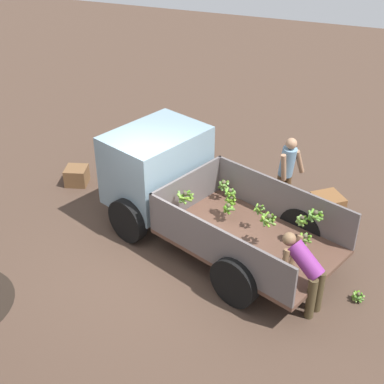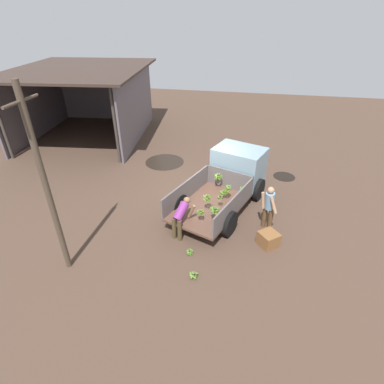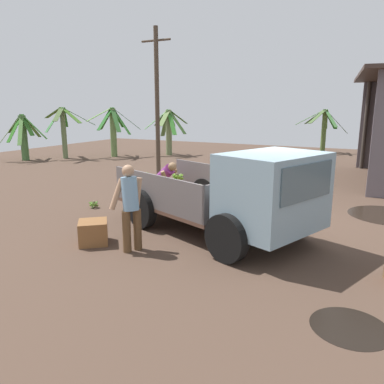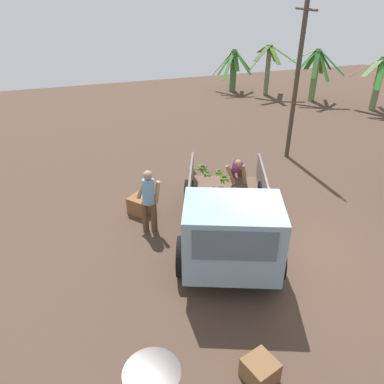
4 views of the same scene
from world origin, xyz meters
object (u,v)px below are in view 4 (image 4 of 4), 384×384
person_foreground_visitor (149,199)px  banana_bunch_on_ground_0 (210,181)px  utility_pole (297,80)px  wooden_crate_1 (260,370)px  person_worker_loading (237,171)px  wooden_crate_0 (141,205)px  cargo_truck (230,228)px  banana_bunch_on_ground_1 (192,170)px

person_foreground_visitor → banana_bunch_on_ground_0: bearing=-24.6°
utility_pole → banana_bunch_on_ground_0: 4.43m
wooden_crate_1 → person_worker_loading: bearing=159.4°
utility_pole → wooden_crate_0: (2.05, -5.76, -2.48)m
wooden_crate_1 → utility_pole: bearing=146.3°
cargo_truck → person_foreground_visitor: (-1.86, -1.34, -0.07)m
person_worker_loading → wooden_crate_1: 5.91m
person_worker_loading → banana_bunch_on_ground_0: size_ratio=5.76×
person_worker_loading → wooden_crate_1: (5.50, -2.07, -0.57)m
cargo_truck → person_foreground_visitor: 2.29m
person_worker_loading → banana_bunch_on_ground_0: person_worker_loading is taller
wooden_crate_1 → cargo_truck: bearing=166.8°
utility_pole → wooden_crate_1: 9.36m
wooden_crate_0 → wooden_crate_1: bearing=7.9°
banana_bunch_on_ground_1 → cargo_truck: bearing=-8.6°
utility_pole → cargo_truck: bearing=-42.3°
person_worker_loading → wooden_crate_1: bearing=1.8°
banana_bunch_on_ground_0 → banana_bunch_on_ground_1: size_ratio=0.89×
cargo_truck → banana_bunch_on_ground_1: (-4.56, 0.69, -0.87)m
cargo_truck → wooden_crate_0: size_ratio=8.94×
cargo_truck → banana_bunch_on_ground_0: cargo_truck is taller
utility_pole → person_worker_loading: utility_pole is taller
utility_pole → wooden_crate_0: bearing=-70.4°
person_worker_loading → banana_bunch_on_ground_1: bearing=-134.6°
banana_bunch_on_ground_1 → person_worker_loading: bearing=23.0°
utility_pole → person_worker_loading: size_ratio=4.04×
utility_pole → person_worker_loading: bearing=-55.6°
person_foreground_visitor → wooden_crate_0: person_foreground_visitor is taller
banana_bunch_on_ground_0 → banana_bunch_on_ground_1: bearing=-162.5°
cargo_truck → wooden_crate_0: 3.17m
person_foreground_visitor → wooden_crate_1: bearing=-143.6°
utility_pole → banana_bunch_on_ground_1: utility_pole is taller
utility_pole → person_foreground_visitor: bearing=-62.8°
cargo_truck → banana_bunch_on_ground_0: 3.88m
cargo_truck → person_worker_loading: size_ratio=3.80×
utility_pole → banana_bunch_on_ground_0: (1.14, -3.39, -2.62)m
cargo_truck → person_worker_loading: bearing=173.9°
person_foreground_visitor → banana_bunch_on_ground_0: person_foreground_visitor is taller
person_foreground_visitor → banana_bunch_on_ground_1: person_foreground_visitor is taller
banana_bunch_on_ground_0 → wooden_crate_0: bearing=-69.1°
person_foreground_visitor → wooden_crate_0: size_ratio=2.97×
wooden_crate_0 → wooden_crate_1: 5.51m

